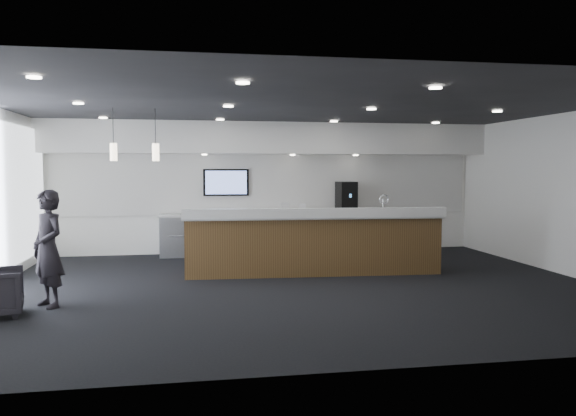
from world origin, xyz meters
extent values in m
plane|color=black|center=(0.00, 0.00, 0.00)|extent=(10.00, 10.00, 0.00)
cube|color=black|center=(0.00, 0.00, 3.00)|extent=(10.00, 8.00, 0.02)
cube|color=white|center=(0.00, 4.00, 1.50)|extent=(10.00, 0.02, 3.00)
cube|color=white|center=(5.00, 0.00, 1.50)|extent=(0.02, 8.00, 3.00)
cube|color=silver|center=(0.00, 3.55, 2.65)|extent=(10.00, 0.90, 0.70)
cube|color=silver|center=(0.00, 3.97, 1.60)|extent=(9.80, 0.06, 1.40)
cube|color=#92959A|center=(0.00, 3.64, 0.45)|extent=(5.00, 0.60, 0.90)
cube|color=silver|center=(0.00, 3.64, 0.93)|extent=(5.06, 0.66, 0.05)
cylinder|color=silver|center=(-2.00, 3.32, 0.50)|extent=(0.60, 0.02, 0.02)
cylinder|color=silver|center=(-1.00, 3.32, 0.50)|extent=(0.60, 0.02, 0.02)
cylinder|color=silver|center=(0.00, 3.32, 0.50)|extent=(0.60, 0.02, 0.02)
cylinder|color=silver|center=(1.00, 3.32, 0.50)|extent=(0.60, 0.02, 0.02)
cylinder|color=silver|center=(2.00, 3.32, 0.50)|extent=(0.60, 0.02, 0.02)
cube|color=black|center=(-1.00, 3.91, 1.65)|extent=(1.05, 0.07, 0.62)
cube|color=blue|center=(-1.00, 3.87, 1.65)|extent=(0.95, 0.01, 0.54)
cylinder|color=beige|center=(-2.40, 0.80, 2.25)|extent=(0.12, 0.12, 0.30)
cylinder|color=beige|center=(-3.10, 0.80, 2.25)|extent=(0.12, 0.12, 0.30)
cube|color=#483018|center=(0.44, 1.03, 0.53)|extent=(4.74, 0.92, 1.05)
cube|color=silver|center=(0.44, 1.03, 1.08)|extent=(4.83, 1.01, 0.06)
cube|color=silver|center=(0.42, 0.66, 1.17)|extent=(4.79, 0.39, 0.18)
cylinder|color=silver|center=(1.80, 1.05, 1.25)|extent=(0.04, 0.04, 0.28)
torus|color=silver|center=(1.80, 0.99, 1.39)|extent=(0.19, 0.04, 0.19)
cube|color=black|center=(1.82, 3.70, 1.31)|extent=(0.45, 0.50, 0.71)
cube|color=silver|center=(1.82, 3.45, 0.96)|extent=(0.25, 0.12, 0.02)
cube|color=white|center=(0.32, 3.50, 1.07)|extent=(0.18, 0.05, 0.25)
cube|color=white|center=(0.72, 3.51, 1.06)|extent=(0.16, 0.04, 0.21)
imported|color=black|center=(-3.82, -0.77, 0.84)|extent=(0.70, 0.72, 1.67)
imported|color=white|center=(1.30, 3.56, 1.00)|extent=(0.10, 0.10, 0.09)
imported|color=white|center=(1.16, 3.56, 1.00)|extent=(0.14, 0.14, 0.09)
imported|color=white|center=(1.02, 3.56, 1.00)|extent=(0.12, 0.12, 0.09)
imported|color=white|center=(0.88, 3.56, 1.00)|extent=(0.13, 0.13, 0.09)
imported|color=white|center=(0.74, 3.56, 1.00)|extent=(0.14, 0.14, 0.09)
imported|color=white|center=(0.60, 3.56, 1.00)|extent=(0.11, 0.11, 0.09)
camera|label=1|loc=(-1.82, -9.13, 1.97)|focal=35.00mm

